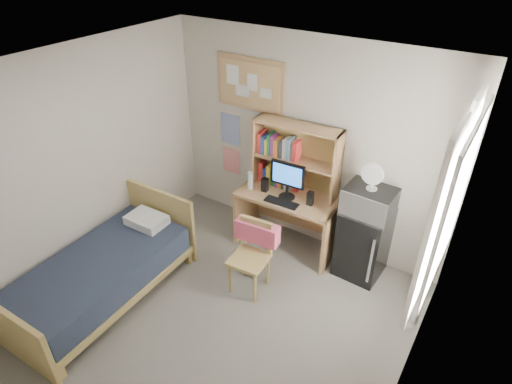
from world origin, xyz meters
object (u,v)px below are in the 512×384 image
Objects in this scene: desk_chair at (249,259)px; bed at (102,278)px; speaker_left at (265,185)px; microwave at (370,201)px; mini_fridge at (363,242)px; speaker_right at (310,198)px; bulletin_board at (250,84)px; desk at (288,221)px; desk_fan at (374,177)px; monitor at (287,181)px.

bed is at bearing -147.53° from desk_chair.
speaker_left is 1.27m from microwave.
mini_fridge is 2.95m from bed.
speaker_left is at bearing 180.00° from speaker_right.
speaker_left is at bearing 60.50° from bed.
bed is (-2.22, -1.93, -0.17)m from mini_fridge.
speaker_right reaches higher than bed.
bulletin_board reaches higher than mini_fridge.
speaker_left is at bearing -39.89° from bulletin_board.
mini_fridge reaches higher than bed.
desk is 7.26× the size of speaker_right.
desk_chair is at bearing -132.99° from desk_fan.
speaker_left is at bearing 180.00° from monitor.
desk_chair is at bearing -91.96° from desk.
bulletin_board is 1.22m from speaker_left.
mini_fridge is 1.66× the size of microwave.
monitor is at bearing 53.83° from bed.
bulletin_board is 2.07m from desk_chair.
desk is 0.56m from speaker_right.
desk_chair is (0.01, -0.90, 0.05)m from desk.
bulletin_board is 1.74m from desk.
microwave reaches higher than speaker_left.
desk_chair is at bearing -92.10° from monitor.
desk_chair is 2.97× the size of desk_fan.
desk is (0.76, -0.31, -1.53)m from bulletin_board.
speaker_left reaches higher than desk.
bulletin_board is 1.80× the size of microwave.
bed is (-0.50, -2.19, -1.65)m from bulletin_board.
desk_fan is (0.95, 0.93, 0.88)m from desk_chair.
desk reaches higher than bed.
desk_fan reaches higher than speaker_left.
speaker_right is at bearing -0.00° from monitor.
speaker_right is at bearing -170.76° from desk_fan.
bulletin_board is at bearing 173.90° from mini_fridge.
bed is at bearing -127.67° from monitor.
desk is 4.25× the size of desk_fan.
speaker_right is at bearing -169.07° from mini_fridge.
desk_fan is (1.26, 0.11, 0.45)m from speaker_left.
speaker_right is at bearing 66.36° from desk_chair.
speaker_right is at bearing -18.57° from bulletin_board.
speaker_left reaches higher than mini_fridge.
desk_chair is (0.78, -1.21, -1.49)m from bulletin_board.
mini_fridge is (0.96, 0.05, 0.05)m from desk.
microwave is at bearing -9.17° from bulletin_board.
mini_fridge is 5.08× the size of speaker_right.
desk_fan reaches higher than monitor.
bulletin_board is 5.34× the size of speaker_left.
desk_chair is 5.07× the size of speaker_right.
bulletin_board reaches higher than speaker_right.
monitor is at bearing -171.98° from microwave.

